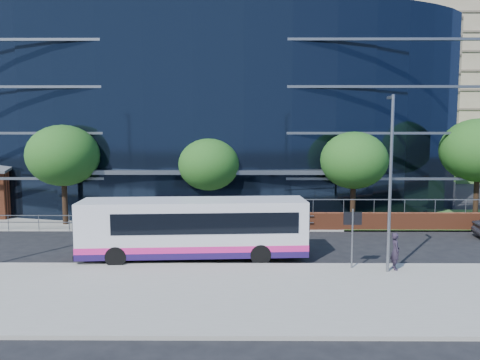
{
  "coord_description": "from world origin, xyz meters",
  "views": [
    {
      "loc": [
        -0.61,
        -23.05,
        6.55
      ],
      "look_at": [
        -0.81,
        8.0,
        3.29
      ],
      "focal_mm": 35.0,
      "sensor_mm": 36.0,
      "label": 1
    }
  ],
  "objects_px": {
    "tree_far_b": "(209,165)",
    "pedestrian": "(395,251)",
    "tree_far_c": "(354,160)",
    "city_bus": "(196,228)",
    "street_sign": "(352,226)",
    "streetlight_east": "(390,178)",
    "tree_far_a": "(63,156)",
    "tree_far_d": "(479,150)",
    "tree_dist_e": "(426,146)"
  },
  "relations": [
    {
      "from": "tree_far_c",
      "to": "street_sign",
      "type": "bearing_deg",
      "value": -103.29
    },
    {
      "from": "tree_far_b",
      "to": "streetlight_east",
      "type": "xyz_separation_m",
      "value": [
        9.0,
        -11.67,
        0.23
      ]
    },
    {
      "from": "tree_far_c",
      "to": "tree_dist_e",
      "type": "distance_m",
      "value": 35.36
    },
    {
      "from": "tree_far_a",
      "to": "pedestrian",
      "type": "xyz_separation_m",
      "value": [
        19.45,
        -10.84,
        -3.85
      ]
    },
    {
      "from": "tree_far_d",
      "to": "tree_dist_e",
      "type": "distance_m",
      "value": 31.06
    },
    {
      "from": "tree_far_d",
      "to": "city_bus",
      "type": "xyz_separation_m",
      "value": [
        -19.01,
        -9.7,
        -3.55
      ]
    },
    {
      "from": "tree_far_c",
      "to": "tree_far_d",
      "type": "xyz_separation_m",
      "value": [
        9.0,
        1.0,
        0.65
      ]
    },
    {
      "from": "pedestrian",
      "to": "city_bus",
      "type": "bearing_deg",
      "value": 78.26
    },
    {
      "from": "streetlight_east",
      "to": "tree_far_b",
      "type": "bearing_deg",
      "value": 127.63
    },
    {
      "from": "tree_dist_e",
      "to": "tree_far_c",
      "type": "bearing_deg",
      "value": -118.74
    },
    {
      "from": "tree_dist_e",
      "to": "city_bus",
      "type": "bearing_deg",
      "value": -124.23
    },
    {
      "from": "tree_far_c",
      "to": "city_bus",
      "type": "relative_size",
      "value": 0.56
    },
    {
      "from": "tree_far_a",
      "to": "tree_far_c",
      "type": "height_order",
      "value": "tree_far_a"
    },
    {
      "from": "tree_far_a",
      "to": "city_bus",
      "type": "distance_m",
      "value": 13.63
    },
    {
      "from": "tree_far_a",
      "to": "tree_far_b",
      "type": "relative_size",
      "value": 1.15
    },
    {
      "from": "tree_far_a",
      "to": "pedestrian",
      "type": "relative_size",
      "value": 4.04
    },
    {
      "from": "tree_far_c",
      "to": "streetlight_east",
      "type": "distance_m",
      "value": 11.22
    },
    {
      "from": "tree_far_b",
      "to": "tree_dist_e",
      "type": "xyz_separation_m",
      "value": [
        27.0,
        30.5,
        0.33
      ]
    },
    {
      "from": "tree_far_d",
      "to": "city_bus",
      "type": "height_order",
      "value": "tree_far_d"
    },
    {
      "from": "city_bus",
      "to": "pedestrian",
      "type": "height_order",
      "value": "city_bus"
    },
    {
      "from": "street_sign",
      "to": "tree_far_a",
      "type": "relative_size",
      "value": 0.4
    },
    {
      "from": "tree_far_d",
      "to": "tree_dist_e",
      "type": "bearing_deg",
      "value": 75.07
    },
    {
      "from": "tree_far_d",
      "to": "streetlight_east",
      "type": "distance_m",
      "value": 15.77
    },
    {
      "from": "tree_far_a",
      "to": "streetlight_east",
      "type": "relative_size",
      "value": 0.87
    },
    {
      "from": "tree_far_d",
      "to": "city_bus",
      "type": "bearing_deg",
      "value": -152.97
    },
    {
      "from": "tree_far_b",
      "to": "city_bus",
      "type": "distance_m",
      "value": 9.55
    },
    {
      "from": "tree_far_d",
      "to": "pedestrian",
      "type": "xyz_separation_m",
      "value": [
        -9.55,
        -11.84,
        -4.17
      ]
    },
    {
      "from": "tree_far_b",
      "to": "tree_far_d",
      "type": "relative_size",
      "value": 0.81
    },
    {
      "from": "tree_far_c",
      "to": "city_bus",
      "type": "xyz_separation_m",
      "value": [
        -10.01,
        -8.7,
        -2.9
      ]
    },
    {
      "from": "tree_far_a",
      "to": "tree_far_c",
      "type": "bearing_deg",
      "value": 0.0
    },
    {
      "from": "street_sign",
      "to": "streetlight_east",
      "type": "height_order",
      "value": "streetlight_east"
    },
    {
      "from": "street_sign",
      "to": "tree_far_b",
      "type": "bearing_deg",
      "value": 124.08
    },
    {
      "from": "tree_far_c",
      "to": "pedestrian",
      "type": "bearing_deg",
      "value": -92.89
    },
    {
      "from": "tree_far_d",
      "to": "streetlight_east",
      "type": "bearing_deg",
      "value": -129.4
    },
    {
      "from": "tree_far_d",
      "to": "city_bus",
      "type": "distance_m",
      "value": 21.64
    },
    {
      "from": "tree_far_a",
      "to": "city_bus",
      "type": "relative_size",
      "value": 0.6
    },
    {
      "from": "streetlight_east",
      "to": "city_bus",
      "type": "distance_m",
      "value": 9.76
    },
    {
      "from": "tree_far_d",
      "to": "tree_far_c",
      "type": "bearing_deg",
      "value": -173.66
    },
    {
      "from": "tree_far_d",
      "to": "pedestrian",
      "type": "height_order",
      "value": "tree_far_d"
    },
    {
      "from": "streetlight_east",
      "to": "city_bus",
      "type": "relative_size",
      "value": 0.69
    },
    {
      "from": "tree_dist_e",
      "to": "streetlight_east",
      "type": "xyz_separation_m",
      "value": [
        -18.0,
        -42.17,
        -0.1
      ]
    },
    {
      "from": "tree_far_b",
      "to": "pedestrian",
      "type": "xyz_separation_m",
      "value": [
        9.45,
        -11.34,
        -3.2
      ]
    },
    {
      "from": "tree_far_a",
      "to": "city_bus",
      "type": "bearing_deg",
      "value": -41.05
    },
    {
      "from": "tree_dist_e",
      "to": "city_bus",
      "type": "height_order",
      "value": "tree_dist_e"
    },
    {
      "from": "tree_far_d",
      "to": "pedestrian",
      "type": "distance_m",
      "value": 15.77
    },
    {
      "from": "tree_far_b",
      "to": "city_bus",
      "type": "relative_size",
      "value": 0.52
    },
    {
      "from": "tree_far_a",
      "to": "tree_far_d",
      "type": "distance_m",
      "value": 29.02
    },
    {
      "from": "tree_far_c",
      "to": "tree_far_d",
      "type": "relative_size",
      "value": 0.87
    },
    {
      "from": "street_sign",
      "to": "tree_far_b",
      "type": "xyz_separation_m",
      "value": [
        -7.5,
        11.09,
        2.06
      ]
    },
    {
      "from": "tree_far_b",
      "to": "streetlight_east",
      "type": "relative_size",
      "value": 0.76
    }
  ]
}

